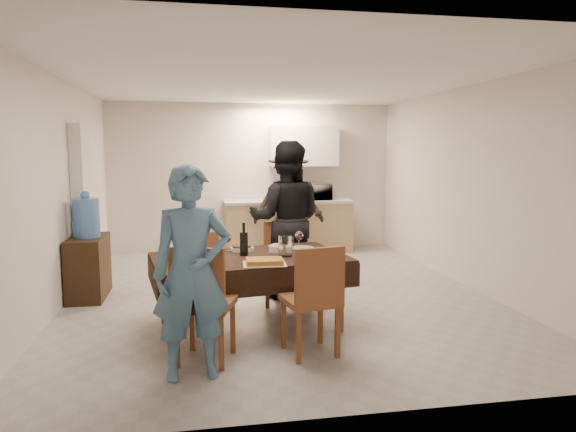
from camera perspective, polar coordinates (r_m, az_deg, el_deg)
name	(u,v)px	position (r m, az deg, el deg)	size (l,w,h in m)	color
floor	(279,294)	(6.44, -1.04, -8.66)	(5.00, 6.00, 0.02)	#9E9F9A
ceiling	(278,79)	(6.25, -1.10, 14.93)	(5.00, 6.00, 0.02)	white
wall_back	(252,177)	(9.18, -4.00, 4.31)	(5.00, 0.02, 2.60)	beige
wall_front	(352,224)	(3.29, 7.10, -0.84)	(5.00, 0.02, 2.60)	beige
wall_left	(59,192)	(6.32, -24.08, 2.41)	(0.02, 6.00, 2.60)	beige
wall_right	(469,187)	(7.04, 19.48, 3.05)	(0.02, 6.00, 2.60)	beige
stub_partition	(89,204)	(7.49, -21.19, 1.28)	(0.15, 1.40, 2.10)	beige
kitchen_base_cabinet	(288,227)	(9.03, 0.05, -1.27)	(2.20, 0.60, 0.86)	tan
kitchen_worktop	(288,202)	(8.98, 0.05, 1.61)	(2.24, 0.64, 0.05)	#B3B4AE
upper_cabinet	(304,146)	(9.13, 1.77, 7.76)	(1.20, 0.34, 0.70)	silver
dining_table	(250,260)	(5.11, -4.29, -4.85)	(2.01, 1.37, 0.73)	black
chair_near_left	(205,292)	(4.28, -9.19, -8.38)	(0.58, 0.59, 0.54)	brown
chair_near_right	(313,289)	(4.39, 2.76, -8.16)	(0.52, 0.52, 0.53)	brown
chair_far_left	(203,265)	(5.78, -9.41, -5.35)	(0.38, 0.38, 0.45)	brown
chair_far_right	(283,257)	(5.83, -0.52, -4.53)	(0.48, 0.48, 0.51)	brown
console	(89,267)	(6.66, -21.28, -5.33)	(0.40, 0.80, 0.74)	#302010
water_jug	(86,218)	(6.56, -21.52, -0.19)	(0.31, 0.31, 0.46)	#5086D0
wine_bottle	(244,239)	(5.11, -4.93, -2.56)	(0.08, 0.08, 0.33)	black
water_pitcher	(285,246)	(5.08, -0.31, -3.32)	(0.14, 0.14, 0.21)	white
savoury_tart	(265,261)	(4.74, -2.63, -5.07)	(0.39, 0.29, 0.05)	#AA7431
salad_bowl	(277,249)	(5.31, -1.26, -3.65)	(0.17, 0.17, 0.07)	white
mushroom_dish	(242,249)	(5.37, -5.13, -3.70)	(0.22, 0.22, 0.04)	white
wine_glass_a	(193,254)	(4.82, -10.55, -4.22)	(0.08, 0.08, 0.18)	white
wine_glass_b	(299,240)	(5.41, 1.24, -2.71)	(0.09, 0.09, 0.20)	white
wine_glass_c	(227,242)	(5.36, -6.76, -2.91)	(0.08, 0.08, 0.19)	white
plate_near_left	(187,264)	(4.78, -11.13, -5.28)	(0.29, 0.29, 0.02)	white
plate_near_right	(316,259)	(4.91, 3.07, -4.84)	(0.28, 0.28, 0.02)	white
plate_far_left	(188,252)	(5.37, -11.02, -3.92)	(0.24, 0.24, 0.01)	white
plate_far_right	(303,248)	(5.48, 1.65, -3.57)	(0.24, 0.24, 0.01)	white
microwave	(317,192)	(9.06, 3.19, 2.69)	(0.50, 0.34, 0.28)	silver
person_near	(192,273)	(4.03, -10.64, -6.22)	(0.61, 0.40, 1.66)	teal
person_far	(286,220)	(6.17, -0.21, -0.42)	(0.91, 0.71, 1.88)	black
person_kitchen	(289,203)	(8.52, 0.06, 1.48)	(1.18, 0.68, 1.82)	black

